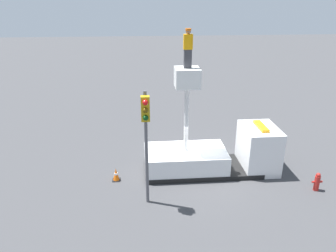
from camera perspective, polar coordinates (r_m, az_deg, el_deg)
ground_plane at (r=17.26m, az=5.85°, el=-7.63°), size 120.00×120.00×0.00m
bucket_truck at (r=16.94m, az=8.13°, el=-4.71°), size 6.74×2.42×5.36m
worker at (r=15.06m, az=3.49°, el=13.33°), size 0.40×0.26×1.75m
traffic_light_pole at (r=12.98m, az=-3.88°, el=-0.30°), size 0.34×0.57×5.04m
fire_hydrant at (r=16.80m, az=24.53°, el=-8.83°), size 0.49×0.25×0.91m
traffic_cone_rear at (r=16.35m, az=-9.03°, el=-8.37°), size 0.38×0.38×0.65m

